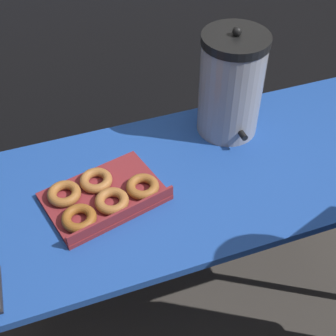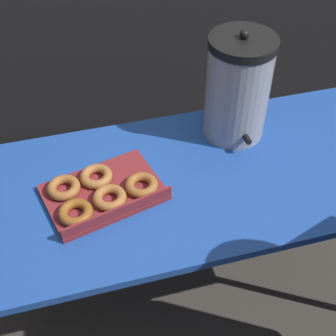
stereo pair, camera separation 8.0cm
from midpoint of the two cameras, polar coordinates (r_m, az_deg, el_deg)
ground_plane at (r=2.11m, az=1.21°, el=-15.49°), size 12.00×12.00×0.00m
folding_table at (r=1.53m, az=1.61°, el=-2.23°), size 1.50×0.64×0.76m
donut_box at (r=1.43m, az=-9.63°, el=-3.46°), size 0.39×0.31×0.05m
coffee_urn at (r=1.57m, az=6.22°, el=10.00°), size 0.22×0.24×0.39m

